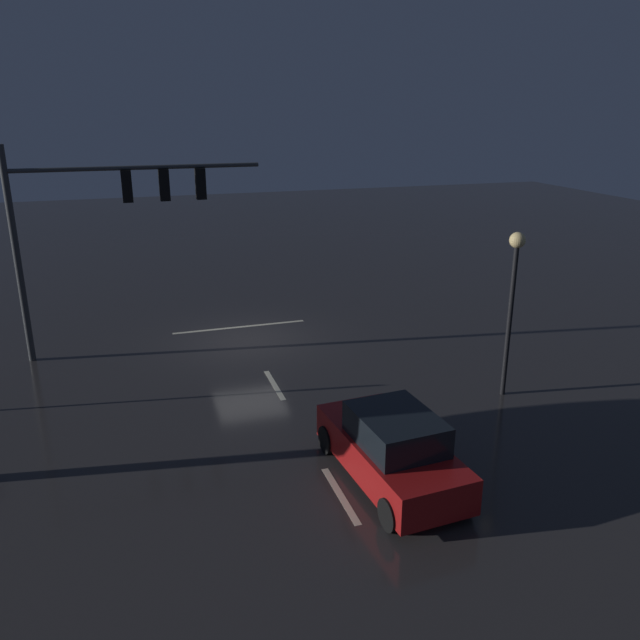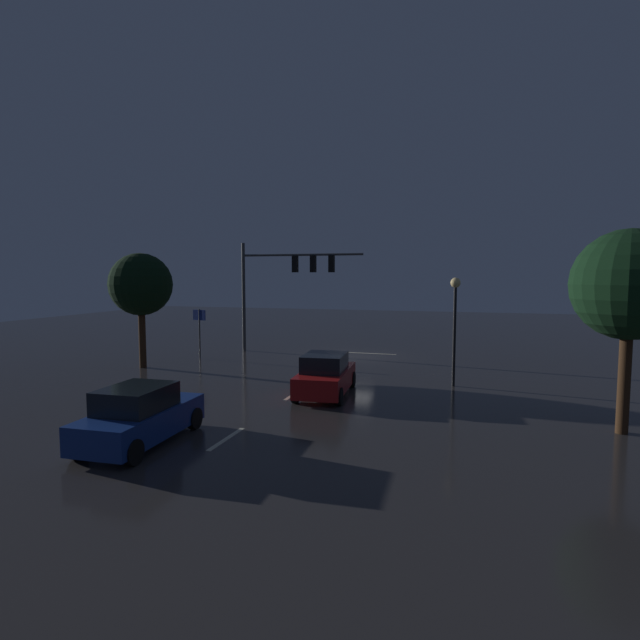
# 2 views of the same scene
# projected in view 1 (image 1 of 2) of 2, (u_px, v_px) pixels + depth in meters

# --- Properties ---
(ground_plane) EXTENTS (80.00, 80.00, 0.00)m
(ground_plane) POSITION_uv_depth(u_px,v_px,m) (248.00, 341.00, 22.81)
(ground_plane) COLOR #2D2B2B
(traffic_signal_assembly) EXTENTS (7.87, 0.47, 6.88)m
(traffic_signal_assembly) POSITION_uv_depth(u_px,v_px,m) (107.00, 208.00, 20.35)
(traffic_signal_assembly) COLOR #383A3D
(traffic_signal_assembly) RESTS_ON ground_plane
(lane_dash_far) EXTENTS (0.16, 2.20, 0.01)m
(lane_dash_far) POSITION_uv_depth(u_px,v_px,m) (274.00, 385.00, 19.19)
(lane_dash_far) COLOR beige
(lane_dash_far) RESTS_ON ground_plane
(lane_dash_mid) EXTENTS (0.16, 2.20, 0.01)m
(lane_dash_mid) POSITION_uv_depth(u_px,v_px,m) (340.00, 495.00, 13.77)
(lane_dash_mid) COLOR beige
(lane_dash_mid) RESTS_ON ground_plane
(stop_bar) EXTENTS (5.00, 0.16, 0.01)m
(stop_bar) POSITION_uv_depth(u_px,v_px,m) (240.00, 327.00, 24.20)
(stop_bar) COLOR beige
(stop_bar) RESTS_ON ground_plane
(car_approaching) EXTENTS (2.19, 4.48, 1.70)m
(car_approaching) POSITION_uv_depth(u_px,v_px,m) (392.00, 448.00, 14.08)
(car_approaching) COLOR maroon
(car_approaching) RESTS_ON ground_plane
(street_lamp_left_kerb) EXTENTS (0.44, 0.44, 4.75)m
(street_lamp_left_kerb) POSITION_uv_depth(u_px,v_px,m) (513.00, 283.00, 17.54)
(street_lamp_left_kerb) COLOR black
(street_lamp_left_kerb) RESTS_ON ground_plane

